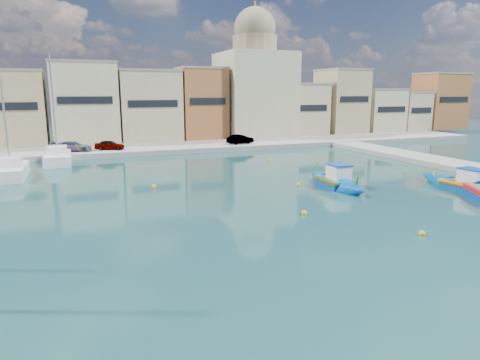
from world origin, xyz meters
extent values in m
plane|color=#13373B|center=(0.00, 0.00, 0.00)|extent=(160.00, 160.00, 0.00)
cube|color=gray|center=(0.00, 32.00, 0.30)|extent=(80.00, 8.00, 0.60)
cube|color=tan|center=(-21.91, 39.16, 4.97)|extent=(6.90, 6.32, 8.74)
cube|color=gray|center=(-21.91, 39.16, 9.49)|extent=(7.03, 6.44, 0.30)
cube|color=black|center=(-21.91, 35.95, 5.41)|extent=(5.52, 0.10, 0.90)
cube|color=#C0B88F|center=(-13.86, 39.12, 5.55)|extent=(7.88, 6.24, 9.89)
cube|color=gray|center=(-13.86, 39.12, 10.64)|extent=(8.04, 6.37, 0.30)
cube|color=black|center=(-13.86, 35.95, 6.04)|extent=(6.30, 0.10, 0.90)
cube|color=tan|center=(-5.74, 39.72, 5.09)|extent=(7.88, 7.44, 8.99)
cube|color=gray|center=(-5.74, 39.72, 9.74)|extent=(8.04, 7.59, 0.30)
cube|color=black|center=(-5.74, 35.95, 5.54)|extent=(6.30, 0.10, 0.90)
cube|color=#A76334|center=(1.54, 39.07, 5.31)|extent=(6.17, 6.13, 9.43)
cube|color=gray|center=(1.54, 39.07, 10.18)|extent=(6.29, 6.26, 0.30)
cube|color=black|center=(1.54, 35.95, 5.78)|extent=(4.93, 0.10, 0.90)
cube|color=tan|center=(9.05, 39.85, 3.63)|extent=(7.31, 7.69, 6.05)
cube|color=gray|center=(9.05, 39.85, 6.80)|extent=(7.46, 7.85, 0.30)
cube|color=black|center=(9.05, 35.95, 3.93)|extent=(5.85, 0.10, 0.90)
cube|color=tan|center=(17.02, 39.65, 4.31)|extent=(7.54, 7.30, 7.41)
cube|color=gray|center=(17.02, 39.65, 8.16)|extent=(7.69, 7.45, 0.30)
cube|color=black|center=(17.02, 35.95, 4.68)|extent=(6.03, 0.10, 0.90)
cube|color=tan|center=(24.93, 39.49, 5.42)|extent=(6.36, 6.97, 9.63)
cube|color=gray|center=(24.93, 39.49, 10.38)|extent=(6.48, 7.11, 0.30)
cube|color=black|center=(24.93, 35.95, 5.90)|extent=(5.09, 0.10, 0.90)
cube|color=#C0B88F|center=(32.15, 39.35, 3.93)|extent=(6.63, 6.70, 6.65)
cube|color=gray|center=(32.15, 39.35, 7.40)|extent=(6.76, 6.83, 0.30)
cube|color=black|center=(32.15, 35.95, 4.26)|extent=(5.30, 0.10, 0.90)
cube|color=tan|center=(38.26, 39.75, 3.70)|extent=(5.08, 7.51, 6.20)
cube|color=gray|center=(38.26, 39.75, 6.95)|extent=(5.18, 7.66, 0.30)
cube|color=black|center=(38.26, 35.95, 4.01)|extent=(4.06, 0.10, 0.90)
cube|color=#A76334|center=(45.15, 39.00, 5.27)|extent=(7.79, 6.00, 9.33)
cube|color=gray|center=(45.15, 39.00, 10.08)|extent=(7.95, 6.12, 0.30)
cube|color=black|center=(45.15, 35.95, 5.73)|extent=(6.23, 0.10, 0.90)
cube|color=#C0B88F|center=(10.00, 40.00, 6.60)|extent=(10.00, 10.00, 12.00)
cylinder|color=#9E8466|center=(10.00, 40.00, 13.80)|extent=(6.40, 6.40, 2.40)
sphere|color=#9E8466|center=(10.00, 40.00, 15.99)|extent=(6.00, 6.00, 6.00)
cylinder|color=#9E8466|center=(10.00, 40.00, 18.90)|extent=(0.30, 0.30, 1.60)
imported|color=#4C1919|center=(-11.79, 30.50, 1.15)|extent=(3.49, 2.27, 1.10)
imported|color=#4C1919|center=(4.03, 30.50, 1.18)|extent=(3.72, 2.17, 1.16)
imported|color=#4C1919|center=(-15.71, 30.50, 1.18)|extent=(4.19, 2.18, 1.16)
cube|color=#00549B|center=(11.07, 2.96, 0.18)|extent=(1.98, 3.26, 0.88)
cone|color=#00549B|center=(10.88, 5.55, 0.22)|extent=(1.96, 3.00, 2.25)
cube|color=gold|center=(11.07, 2.96, 0.54)|extent=(2.06, 3.43, 0.16)
cube|color=red|center=(11.07, 2.96, 0.39)|extent=(2.07, 3.32, 0.09)
cube|color=olive|center=(11.07, 2.96, 0.61)|extent=(1.70, 2.95, 0.05)
cylinder|color=gold|center=(10.86, 5.80, 0.79)|extent=(0.15, 0.42, 0.96)
cube|color=white|center=(11.10, 2.51, 1.10)|extent=(1.34, 1.68, 0.97)
cube|color=#0F47A5|center=(11.10, 2.51, 1.63)|extent=(1.42, 1.80, 0.11)
cube|color=#004DA9|center=(2.77, 7.34, 0.19)|extent=(2.01, 3.10, 0.95)
cone|color=#004DA9|center=(2.86, 9.84, 0.24)|extent=(2.01, 2.89, 2.37)
cone|color=#004DA9|center=(2.67, 4.84, 0.24)|extent=(2.01, 2.89, 2.37)
cube|color=#1B8930|center=(2.77, 7.34, 0.59)|extent=(2.10, 3.27, 0.17)
cube|color=red|center=(2.77, 7.34, 0.42)|extent=(2.11, 3.16, 0.09)
cube|color=olive|center=(2.77, 7.34, 0.66)|extent=(1.72, 2.81, 0.06)
cylinder|color=#1B8930|center=(2.87, 10.09, 0.85)|extent=(0.15, 0.45, 1.03)
cylinder|color=#1B8930|center=(2.66, 4.59, 0.85)|extent=(0.15, 0.45, 1.03)
cube|color=white|center=(2.75, 6.90, 1.19)|extent=(1.39, 1.59, 1.04)
cube|color=#0F47A5|center=(2.75, 6.90, 1.76)|extent=(1.47, 1.70, 0.11)
cone|color=#0036A8|center=(11.55, 2.79, 0.28)|extent=(3.56, 4.10, 2.81)
cylinder|color=#B2131D|center=(11.69, 3.07, 1.00)|extent=(0.38, 0.54, 1.20)
cube|color=white|center=(-17.16, 26.52, 0.36)|extent=(2.49, 6.08, 1.33)
cone|color=white|center=(-17.13, 30.42, 0.36)|extent=(2.47, 3.48, 2.45)
cube|color=white|center=(-17.16, 26.52, 1.38)|extent=(1.85, 2.18, 0.71)
cylinder|color=#999EA3|center=(-17.16, 26.96, 5.61)|extent=(0.16, 0.16, 10.20)
cube|color=white|center=(-20.68, 19.98, 0.36)|extent=(2.55, 5.77, 1.33)
cone|color=white|center=(-20.62, 23.67, 0.36)|extent=(2.51, 3.32, 2.46)
cube|color=white|center=(-20.68, 19.98, 1.38)|extent=(1.88, 2.08, 0.72)
cylinder|color=#999EA3|center=(-20.67, 20.39, 5.63)|extent=(0.16, 0.16, 10.24)
sphere|color=gold|center=(-3.16, 1.59, 0.08)|extent=(0.36, 0.36, 0.36)
sphere|color=gold|center=(0.29, 8.57, 0.08)|extent=(0.36, 0.36, 0.36)
sphere|color=gold|center=(3.28, 20.21, 0.08)|extent=(0.36, 0.36, 0.36)
sphere|color=gold|center=(-10.15, 11.87, 0.08)|extent=(0.36, 0.36, 0.36)
sphere|color=gold|center=(0.55, -3.78, 0.08)|extent=(0.36, 0.36, 0.36)
camera|label=1|loc=(-15.45, -19.60, 7.13)|focal=32.00mm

